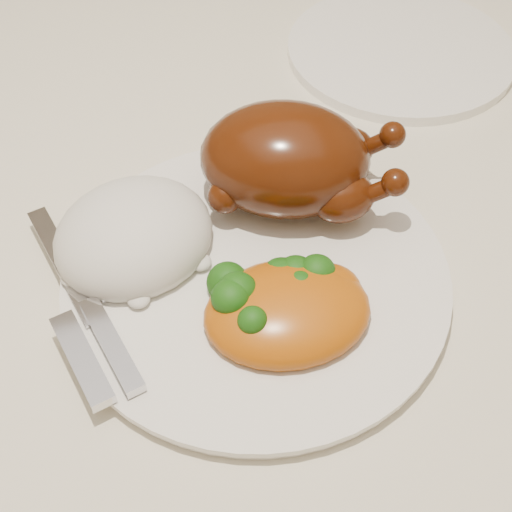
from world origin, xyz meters
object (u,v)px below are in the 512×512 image
object	(u,v)px
dining_table	(168,214)
dinner_plate	(256,277)
side_plate	(400,50)
roast_chicken	(290,160)

from	to	relation	value
dining_table	dinner_plate	distance (m)	0.23
dining_table	dinner_plate	world-z (taller)	dinner_plate
dinner_plate	dining_table	bearing A→B (deg)	100.90
side_plate	roast_chicken	distance (m)	0.27
dining_table	roast_chicken	distance (m)	0.22
dining_table	side_plate	size ratio (longest dim) A/B	6.53
dinner_plate	side_plate	bearing A→B (deg)	45.87
dining_table	dinner_plate	xyz separation A→B (m)	(0.04, -0.19, 0.11)
side_plate	roast_chicken	bearing A→B (deg)	-136.78
dinner_plate	roast_chicken	distance (m)	0.10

